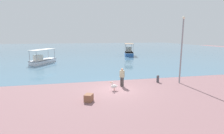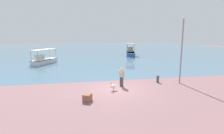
# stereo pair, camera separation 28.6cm
# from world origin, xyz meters

# --- Properties ---
(ground) EXTENTS (120.00, 120.00, 0.00)m
(ground) POSITION_xyz_m (0.00, 0.00, 0.00)
(ground) COLOR #865E62
(harbor_water) EXTENTS (110.00, 90.00, 0.00)m
(harbor_water) POSITION_xyz_m (0.00, 48.00, 0.00)
(harbor_water) COLOR slate
(harbor_water) RESTS_ON ground
(fishing_boat_far_left) EXTENTS (3.84, 5.25, 2.33)m
(fishing_boat_far_left) POSITION_xyz_m (-8.59, 16.26, 0.59)
(fishing_boat_far_left) COLOR white
(fishing_boat_far_left) RESTS_ON harbor_water
(fishing_boat_near_right) EXTENTS (2.95, 5.13, 2.77)m
(fishing_boat_near_right) POSITION_xyz_m (8.98, 24.69, 0.71)
(fishing_boat_near_right) COLOR #3165B2
(fishing_boat_near_right) RESTS_ON harbor_water
(pelican) EXTENTS (0.80, 0.39, 0.80)m
(pelican) POSITION_xyz_m (-0.20, -0.25, 0.38)
(pelican) COLOR #E0997A
(pelican) RESTS_ON ground
(lamp_post) EXTENTS (0.28, 0.28, 6.34)m
(lamp_post) POSITION_xyz_m (6.61, 0.77, 3.53)
(lamp_post) COLOR gray
(lamp_post) RESTS_ON ground
(mooring_bollard) EXTENTS (0.27, 0.27, 0.74)m
(mooring_bollard) POSITION_xyz_m (4.65, 1.42, 0.39)
(mooring_bollard) COLOR #47474C
(mooring_bollard) RESTS_ON ground
(fisherman_standing) EXTENTS (0.45, 0.42, 1.69)m
(fisherman_standing) POSITION_xyz_m (0.80, 0.82, 0.91)
(fisherman_standing) COLOR #423D3B
(fisherman_standing) RESTS_ON ground
(cargo_crate) EXTENTS (0.74, 0.79, 0.53)m
(cargo_crate) POSITION_xyz_m (-2.48, -2.28, 0.26)
(cargo_crate) COLOR #8C5A41
(cargo_crate) RESTS_ON ground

